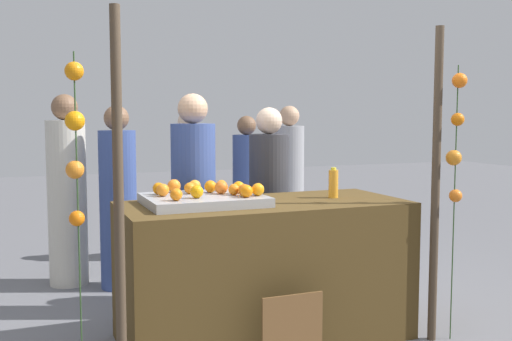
% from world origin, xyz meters
% --- Properties ---
extents(ground_plane, '(24.00, 24.00, 0.00)m').
position_xyz_m(ground_plane, '(0.00, 0.00, 0.00)').
color(ground_plane, slate).
extents(stall_counter, '(1.91, 0.84, 0.93)m').
position_xyz_m(stall_counter, '(0.00, 0.00, 0.47)').
color(stall_counter, '#4C3819').
rests_on(stall_counter, ground_plane).
extents(orange_tray, '(0.76, 0.60, 0.06)m').
position_xyz_m(orange_tray, '(-0.41, 0.05, 0.96)').
color(orange_tray, '#9EA0A5').
rests_on(orange_tray, stall_counter).
extents(orange_0, '(0.08, 0.08, 0.08)m').
position_xyz_m(orange_0, '(-0.67, 0.20, 1.03)').
color(orange_0, orange).
rests_on(orange_0, orange_tray).
extents(orange_1, '(0.08, 0.08, 0.08)m').
position_xyz_m(orange_1, '(-0.17, -0.08, 1.03)').
color(orange_1, orange).
rests_on(orange_1, orange_tray).
extents(orange_2, '(0.07, 0.07, 0.07)m').
position_xyz_m(orange_2, '(-0.22, -0.01, 1.03)').
color(orange_2, orange).
rests_on(orange_2, orange_tray).
extents(orange_3, '(0.08, 0.08, 0.08)m').
position_xyz_m(orange_3, '(-0.63, -0.12, 1.03)').
color(orange_3, orange).
rests_on(orange_3, orange_tray).
extents(orange_4, '(0.08, 0.08, 0.08)m').
position_xyz_m(orange_4, '(-0.18, -0.15, 1.03)').
color(orange_4, orange).
rests_on(orange_4, orange_tray).
extents(orange_5, '(0.08, 0.08, 0.08)m').
position_xyz_m(orange_5, '(-0.09, -0.10, 1.03)').
color(orange_5, orange).
rests_on(orange_5, orange_tray).
extents(orange_6, '(0.08, 0.08, 0.08)m').
position_xyz_m(orange_6, '(-0.32, 0.17, 1.03)').
color(orange_6, orange).
rests_on(orange_6, orange_tray).
extents(orange_7, '(0.08, 0.08, 0.08)m').
position_xyz_m(orange_7, '(-0.47, 0.16, 1.03)').
color(orange_7, orange).
rests_on(orange_7, orange_tray).
extents(orange_8, '(0.08, 0.08, 0.08)m').
position_xyz_m(orange_8, '(-0.16, 0.06, 1.03)').
color(orange_8, orange).
rests_on(orange_8, orange_tray).
extents(orange_9, '(0.08, 0.08, 0.08)m').
position_xyz_m(orange_9, '(-0.67, 0.10, 1.03)').
color(orange_9, orange).
rests_on(orange_9, orange_tray).
extents(orange_10, '(0.08, 0.08, 0.08)m').
position_xyz_m(orange_10, '(-0.23, 0.22, 1.03)').
color(orange_10, orange).
rests_on(orange_10, orange_tray).
extents(orange_11, '(0.08, 0.08, 0.08)m').
position_xyz_m(orange_11, '(-0.41, 0.24, 1.03)').
color(orange_11, orange).
rests_on(orange_11, orange_tray).
extents(orange_12, '(0.09, 0.09, 0.09)m').
position_xyz_m(orange_12, '(-0.28, 0.07, 1.03)').
color(orange_12, orange).
rests_on(orange_12, orange_tray).
extents(orange_13, '(0.09, 0.09, 0.09)m').
position_xyz_m(orange_13, '(-0.55, 0.27, 1.03)').
color(orange_13, orange).
rests_on(orange_13, orange_tray).
extents(orange_14, '(0.08, 0.08, 0.08)m').
position_xyz_m(orange_14, '(-0.49, -0.06, 1.03)').
color(orange_14, orange).
rests_on(orange_14, orange_tray).
extents(juice_bottle, '(0.07, 0.07, 0.21)m').
position_xyz_m(juice_bottle, '(0.53, 0.02, 1.03)').
color(juice_bottle, orange).
rests_on(juice_bottle, stall_counter).
extents(chalkboard_sign, '(0.39, 0.03, 0.48)m').
position_xyz_m(chalkboard_sign, '(-0.07, -0.58, 0.23)').
color(chalkboard_sign, brown).
rests_on(chalkboard_sign, ground_plane).
extents(vendor_left, '(0.33, 0.33, 1.67)m').
position_xyz_m(vendor_left, '(-0.29, 0.68, 0.78)').
color(vendor_left, '#384C8C').
rests_on(vendor_left, ground_plane).
extents(vendor_right, '(0.31, 0.31, 1.57)m').
position_xyz_m(vendor_right, '(0.34, 0.72, 0.73)').
color(vendor_right, '#333338').
rests_on(vendor_right, ground_plane).
extents(crowd_person_0, '(0.34, 0.34, 1.69)m').
position_xyz_m(crowd_person_0, '(-1.12, 1.85, 0.79)').
color(crowd_person_0, beige).
rests_on(crowd_person_0, ground_plane).
extents(crowd_person_1, '(0.31, 0.31, 1.55)m').
position_xyz_m(crowd_person_1, '(0.15, 2.43, 0.72)').
color(crowd_person_1, '#333338').
rests_on(crowd_person_1, ground_plane).
extents(crowd_person_2, '(0.32, 0.32, 1.59)m').
position_xyz_m(crowd_person_2, '(-0.72, 1.58, 0.74)').
color(crowd_person_2, '#384C8C').
rests_on(crowd_person_2, ground_plane).
extents(crowd_person_3, '(0.30, 0.30, 1.50)m').
position_xyz_m(crowd_person_3, '(0.75, 2.30, 0.70)').
color(crowd_person_3, '#384C8C').
rests_on(crowd_person_3, ground_plane).
extents(crowd_person_4, '(0.32, 0.32, 1.61)m').
position_xyz_m(crowd_person_4, '(1.22, 2.22, 0.75)').
color(crowd_person_4, '#99999E').
rests_on(crowd_person_4, ground_plane).
extents(canopy_post_left, '(0.06, 0.06, 2.08)m').
position_xyz_m(canopy_post_left, '(-1.03, -0.46, 1.04)').
color(canopy_post_left, '#473828').
rests_on(canopy_post_left, ground_plane).
extents(canopy_post_right, '(0.06, 0.06, 2.08)m').
position_xyz_m(canopy_post_right, '(1.03, -0.46, 1.04)').
color(canopy_post_right, '#473828').
rests_on(canopy_post_right, ground_plane).
extents(garland_strand_left, '(0.10, 0.11, 1.83)m').
position_xyz_m(garland_strand_left, '(-1.25, -0.46, 1.39)').
color(garland_strand_left, '#2D4C23').
rests_on(garland_strand_left, ground_plane).
extents(garland_strand_right, '(0.12, 0.12, 1.83)m').
position_xyz_m(garland_strand_right, '(1.16, -0.50, 1.36)').
color(garland_strand_right, '#2D4C23').
rests_on(garland_strand_right, ground_plane).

